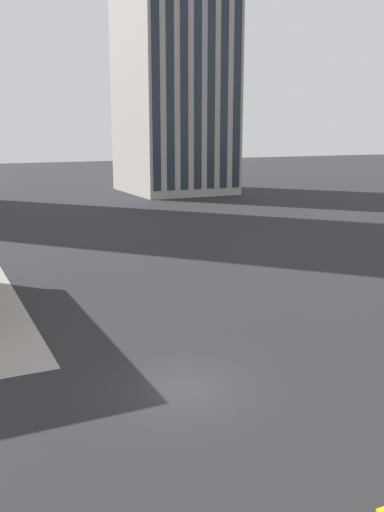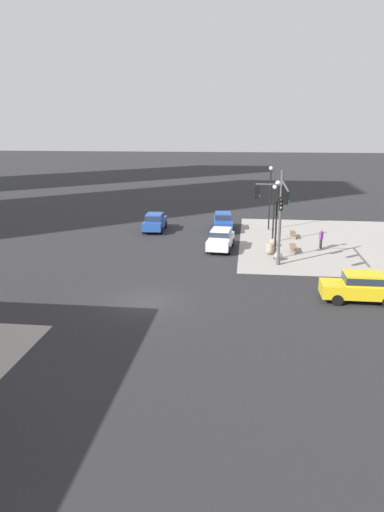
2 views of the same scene
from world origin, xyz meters
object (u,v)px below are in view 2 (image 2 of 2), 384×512
at_px(bollard_sphere_curb_c, 270,247).
at_px(bench_near_signal, 293,248).
at_px(street_lamp_mid_sidewalk, 274,206).
at_px(bollard_sphere_curb_a, 278,256).
at_px(bollard_sphere_curb_d, 273,243).
at_px(bench_mid_block, 293,234).
at_px(car_main_northbound_far, 155,221).
at_px(car_main_southbound_near, 361,286).
at_px(street_lamp_corner_near, 277,211).
at_px(car_main_northbound_near, 221,238).
at_px(bollard_sphere_curb_b, 270,251).
at_px(car_main_southbound_far, 223,221).
at_px(traffic_signal_main, 279,208).
at_px(street_lamp_corner_far, 270,191).
at_px(pedestrian_at_curb, 321,238).

relative_size(bollard_sphere_curb_c, bench_near_signal, 0.36).
bearing_deg(street_lamp_mid_sidewalk, bollard_sphere_curb_c, 173.53).
height_order(bollard_sphere_curb_a, bollard_sphere_curb_d, same).
xyz_separation_m(bench_mid_block, car_main_northbound_far, (1.41, 12.92, 0.59)).
bearing_deg(car_main_southbound_near, bollard_sphere_curb_d, 19.29).
xyz_separation_m(bollard_sphere_curb_c, street_lamp_corner_near, (-2.58, -0.25, 3.35)).
distance_m(bench_mid_block, car_main_northbound_near, 8.00).
bearing_deg(bench_mid_block, bollard_sphere_curb_b, 159.56).
xyz_separation_m(bollard_sphere_curb_b, car_main_southbound_far, (8.75, 4.14, 0.60)).
bearing_deg(bollard_sphere_curb_d, bollard_sphere_curb_a, -177.60).
xyz_separation_m(car_main_northbound_near, car_main_northbound_far, (6.40, 6.70, 0.00)).
bearing_deg(car_main_southbound_far, car_main_northbound_near, -178.27).
relative_size(traffic_signal_main, car_main_southbound_far, 1.51).
bearing_deg(street_lamp_corner_far, street_lamp_corner_near, -179.62).
bearing_deg(street_lamp_corner_near, car_main_northbound_near, 59.76).
bearing_deg(bollard_sphere_curb_c, street_lamp_mid_sidewalk, -6.47).
bearing_deg(car_main_southbound_near, car_main_northbound_near, 38.35).
bearing_deg(car_main_northbound_far, car_main_southbound_far, -79.99).
relative_size(bench_mid_block, car_main_northbound_near, 0.40).
bearing_deg(traffic_signal_main, bollard_sphere_curb_c, 2.49).
bearing_deg(car_main_northbound_far, pedestrian_at_curb, -109.25).
height_order(bench_near_signal, car_main_northbound_far, car_main_northbound_far).
height_order(bollard_sphere_curb_b, car_main_northbound_near, car_main_northbound_near).
height_order(bollard_sphere_curb_a, car_main_southbound_far, car_main_southbound_far).
relative_size(bollard_sphere_curb_c, car_main_northbound_far, 0.14).
bearing_deg(car_main_southbound_near, bollard_sphere_curb_a, 26.95).
height_order(bollard_sphere_curb_b, pedestrian_at_curb, pedestrian_at_curb).
distance_m(bench_mid_block, pedestrian_at_curb, 4.28).
xyz_separation_m(pedestrian_at_curb, street_lamp_corner_near, (-3.68, 3.91, 2.75)).
relative_size(traffic_signal_main, bollard_sphere_curb_c, 10.53).
height_order(bollard_sphere_curb_d, car_main_northbound_far, car_main_northbound_far).
bearing_deg(street_lamp_mid_sidewalk, car_main_northbound_far, 73.24).
relative_size(bench_mid_block, street_lamp_corner_near, 0.30).
relative_size(bench_near_signal, street_lamp_corner_near, 0.30).
relative_size(bollard_sphere_curb_b, pedestrian_at_curb, 0.40).
distance_m(bench_mid_block, street_lamp_mid_sidewalk, 3.90).
relative_size(car_main_northbound_near, car_main_southbound_far, 1.00).
distance_m(bollard_sphere_curb_a, car_main_southbound_near, 9.32).
bearing_deg(street_lamp_corner_far, car_main_southbound_far, 99.33).
bearing_deg(car_main_northbound_near, bench_near_signal, -90.85).
distance_m(bollard_sphere_curb_a, bollard_sphere_curb_d, 4.27).
height_order(bollard_sphere_curb_b, car_main_northbound_far, car_main_northbound_far).
distance_m(bollard_sphere_curb_b, car_main_northbound_far, 13.07).
bearing_deg(bollard_sphere_curb_d, pedestrian_at_curb, -95.18).
xyz_separation_m(bollard_sphere_curb_d, car_main_southbound_near, (-12.55, -4.39, 0.60)).
distance_m(traffic_signal_main, pedestrian_at_curb, 8.14).
bearing_deg(bollard_sphere_curb_b, car_main_southbound_near, -153.93).
relative_size(bollard_sphere_curb_c, bollard_sphere_curb_d, 1.00).
bearing_deg(bollard_sphere_curb_d, bench_mid_block, -29.17).
xyz_separation_m(bollard_sphere_curb_b, street_lamp_corner_far, (9.47, -0.26, 3.43)).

